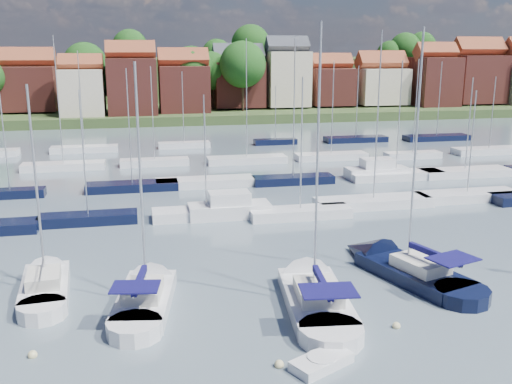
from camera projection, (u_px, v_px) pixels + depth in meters
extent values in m
plane|color=#4E5D69|center=(246.00, 169.00, 69.33)|extent=(260.00, 260.00, 0.00)
cube|color=silver|center=(145.00, 303.00, 31.93)|extent=(3.94, 7.19, 1.20)
cone|color=silver|center=(155.00, 274.00, 36.05)|extent=(3.35, 3.74, 2.84)
cylinder|color=silver|center=(135.00, 332.00, 28.63)|extent=(3.27, 3.27, 1.20)
cube|color=beige|center=(143.00, 290.00, 31.24)|extent=(2.43, 3.13, 0.70)
cylinder|color=#B2B2B7|center=(140.00, 181.00, 30.72)|extent=(0.14, 0.14, 12.60)
cylinder|color=#B2B2B7|center=(139.00, 283.00, 30.12)|extent=(0.74, 3.74, 0.10)
cube|color=#110E48|center=(139.00, 280.00, 30.08)|extent=(0.90, 3.59, 0.35)
cube|color=#110E48|center=(135.00, 287.00, 28.85)|extent=(2.66, 2.08, 0.08)
cube|color=silver|center=(316.00, 303.00, 31.87)|extent=(4.17, 8.20, 1.20)
cone|color=silver|center=(301.00, 270.00, 36.62)|extent=(3.70, 4.18, 3.28)
cylinder|color=silver|center=(331.00, 337.00, 28.06)|extent=(3.64, 3.64, 1.20)
cube|color=beige|center=(318.00, 291.00, 31.11)|extent=(2.66, 3.52, 0.70)
cylinder|color=#B2B2B7|center=(317.00, 163.00, 30.50)|extent=(0.14, 0.14, 14.57)
cylinder|color=#B2B2B7|center=(322.00, 285.00, 29.85)|extent=(0.61, 4.35, 0.10)
cube|color=#110E48|center=(323.00, 282.00, 29.81)|extent=(0.78, 4.16, 0.35)
cube|color=#110E48|center=(328.00, 291.00, 28.40)|extent=(3.00, 2.28, 0.08)
cube|color=black|center=(413.00, 276.00, 35.78)|extent=(5.36, 8.24, 1.20)
cone|color=black|center=(364.00, 253.00, 39.81)|extent=(4.16, 4.50, 3.18)
cylinder|color=black|center=(462.00, 298.00, 32.56)|extent=(4.00, 4.00, 1.20)
cube|color=beige|center=(420.00, 264.00, 35.11)|extent=(3.09, 3.71, 0.70)
cylinder|color=#B2B2B7|center=(415.00, 151.00, 34.35)|extent=(0.14, 0.14, 14.46)
cylinder|color=#B2B2B7|center=(434.00, 256.00, 34.01)|extent=(1.39, 4.07, 0.10)
cube|color=#110E48|center=(435.00, 254.00, 33.97)|extent=(1.51, 3.93, 0.35)
cube|color=#110E48|center=(453.00, 259.00, 32.77)|extent=(3.16, 2.64, 0.08)
cube|color=silver|center=(46.00, 290.00, 33.58)|extent=(3.16, 6.52, 1.20)
cone|color=silver|center=(49.00, 267.00, 37.25)|extent=(2.88, 3.28, 2.63)
cylinder|color=silver|center=(42.00, 313.00, 30.64)|extent=(2.85, 2.85, 1.20)
cube|color=beige|center=(44.00, 278.00, 32.94)|extent=(2.06, 2.78, 0.70)
cylinder|color=#B2B2B7|center=(36.00, 185.00, 32.48)|extent=(0.14, 0.14, 11.35)
cylinder|color=#B2B2B7|center=(41.00, 270.00, 31.92)|extent=(0.40, 3.51, 0.10)
cube|color=silver|center=(321.00, 363.00, 25.85)|extent=(3.21, 2.53, 0.57)
cylinder|color=silver|center=(322.00, 360.00, 25.82)|extent=(1.35, 1.35, 0.37)
sphere|color=beige|center=(33.00, 357.00, 26.75)|extent=(0.45, 0.45, 0.45)
sphere|color=beige|center=(279.00, 367.00, 25.93)|extent=(0.44, 0.44, 0.44)
sphere|color=beige|center=(333.00, 324.00, 30.02)|extent=(0.51, 0.51, 0.51)
sphere|color=beige|center=(396.00, 328.00, 29.58)|extent=(0.42, 0.42, 0.42)
sphere|color=#D85914|center=(421.00, 267.00, 37.83)|extent=(0.49, 0.49, 0.49)
cube|color=black|center=(88.00, 219.00, 47.37)|extent=(8.01, 2.24, 1.00)
cylinder|color=#B2B2B7|center=(83.00, 153.00, 46.02)|extent=(0.12, 0.12, 10.16)
cube|color=silver|center=(207.00, 214.00, 48.99)|extent=(9.22, 2.58, 1.00)
cylinder|color=#B2B2B7|center=(205.00, 161.00, 47.89)|extent=(0.12, 0.12, 8.18)
cube|color=silver|center=(300.00, 214.00, 49.05)|extent=(8.78, 2.46, 1.00)
cylinder|color=#B2B2B7|center=(301.00, 144.00, 47.60)|extent=(0.12, 0.12, 11.06)
cube|color=silver|center=(373.00, 203.00, 52.51)|extent=(10.79, 3.02, 1.00)
cylinder|color=#B2B2B7|center=(378.00, 117.00, 50.60)|extent=(0.12, 0.12, 14.87)
cube|color=silver|center=(467.00, 197.00, 54.78)|extent=(10.13, 2.84, 1.00)
cylinder|color=#B2B2B7|center=(472.00, 142.00, 53.51)|extent=(0.12, 0.12, 9.59)
cube|color=silver|center=(229.00, 211.00, 49.16)|extent=(7.00, 2.60, 1.40)
cube|color=silver|center=(229.00, 199.00, 48.89)|extent=(3.50, 2.20, 1.30)
cube|color=black|center=(10.00, 194.00, 55.68)|extent=(6.54, 1.83, 1.00)
cylinder|color=#B2B2B7|center=(5.00, 142.00, 54.43)|extent=(0.12, 0.12, 9.37)
cube|color=black|center=(132.00, 187.00, 58.62)|extent=(9.30, 2.60, 1.00)
cylinder|color=#B2B2B7|center=(129.00, 127.00, 57.11)|extent=(0.12, 0.12, 11.48)
cube|color=silver|center=(205.00, 183.00, 60.48)|extent=(10.40, 2.91, 1.00)
cylinder|color=#B2B2B7|center=(204.00, 137.00, 59.30)|extent=(0.12, 0.12, 8.77)
cube|color=black|center=(293.00, 180.00, 61.65)|extent=(8.80, 2.46, 1.00)
cylinder|color=#B2B2B7|center=(294.00, 109.00, 59.81)|extent=(0.12, 0.12, 14.33)
cube|color=silver|center=(396.00, 176.00, 63.90)|extent=(10.73, 3.00, 1.00)
cylinder|color=#B2B2B7|center=(399.00, 117.00, 62.32)|extent=(0.12, 0.12, 12.14)
cube|color=silver|center=(465.00, 173.00, 65.39)|extent=(10.48, 2.93, 1.00)
cylinder|color=#B2B2B7|center=(469.00, 124.00, 64.03)|extent=(0.12, 0.12, 10.28)
cube|color=silver|center=(377.00, 174.00, 64.28)|extent=(7.00, 2.60, 1.40)
cube|color=silver|center=(377.00, 164.00, 64.01)|extent=(3.50, 2.20, 1.30)
cube|color=silver|center=(64.00, 167.00, 68.94)|extent=(9.71, 2.72, 1.00)
cylinder|color=#B2B2B7|center=(58.00, 101.00, 67.03)|extent=(0.12, 0.12, 14.88)
cube|color=silver|center=(155.00, 163.00, 71.38)|extent=(8.49, 2.38, 1.00)
cylinder|color=#B2B2B7|center=(153.00, 113.00, 69.90)|extent=(0.12, 0.12, 11.31)
cube|color=silver|center=(247.00, 160.00, 72.99)|extent=(10.16, 2.85, 1.00)
cylinder|color=#B2B2B7|center=(247.00, 99.00, 71.12)|extent=(0.12, 0.12, 14.59)
cube|color=silver|center=(331.00, 157.00, 75.36)|extent=(9.53, 2.67, 1.00)
cylinder|color=#B2B2B7|center=(333.00, 108.00, 73.81)|extent=(0.12, 0.12, 11.91)
cube|color=silver|center=(413.00, 156.00, 76.22)|extent=(7.62, 2.13, 1.00)
cylinder|color=#B2B2B7|center=(416.00, 106.00, 74.64)|extent=(0.12, 0.12, 12.13)
cube|color=silver|center=(489.00, 151.00, 79.64)|extent=(10.17, 2.85, 1.00)
cylinder|color=#B2B2B7|center=(492.00, 113.00, 78.35)|extent=(0.12, 0.12, 9.73)
cube|color=silver|center=(85.00, 149.00, 80.96)|extent=(9.24, 2.59, 1.00)
cylinder|color=#B2B2B7|center=(81.00, 99.00, 79.26)|extent=(0.12, 0.12, 13.17)
cube|color=silver|center=(184.00, 145.00, 84.48)|extent=(7.57, 2.12, 1.00)
cylinder|color=#B2B2B7|center=(183.00, 107.00, 83.13)|extent=(0.12, 0.12, 10.24)
cube|color=black|center=(275.00, 142.00, 87.41)|extent=(6.58, 1.84, 1.00)
cylinder|color=#B2B2B7|center=(276.00, 113.00, 86.33)|extent=(0.12, 0.12, 8.01)
cube|color=black|center=(356.00, 140.00, 89.93)|extent=(9.92, 2.78, 1.00)
cylinder|color=#B2B2B7|center=(357.00, 102.00, 88.50)|extent=(0.12, 0.12, 10.92)
cube|color=black|center=(436.00, 138.00, 91.60)|extent=(10.55, 2.95, 1.00)
cylinder|color=#B2B2B7|center=(439.00, 99.00, 90.09)|extent=(0.12, 0.12, 11.51)
cube|color=#354824|center=(188.00, 107.00, 142.42)|extent=(200.00, 70.00, 3.00)
cube|color=#354824|center=(180.00, 83.00, 165.04)|extent=(200.00, 60.00, 14.00)
cube|color=maroon|center=(31.00, 88.00, 115.99)|extent=(10.37, 9.97, 8.73)
cube|color=brown|center=(28.00, 60.00, 114.63)|extent=(10.57, 5.13, 5.13)
cube|color=beige|center=(83.00, 93.00, 109.92)|extent=(8.09, 8.80, 8.96)
cube|color=brown|center=(81.00, 64.00, 108.60)|extent=(8.25, 4.00, 4.00)
cube|color=maroon|center=(132.00, 87.00, 112.42)|extent=(9.36, 10.17, 10.97)
cube|color=brown|center=(130.00, 52.00, 110.83)|extent=(9.54, 4.63, 4.63)
cube|color=maroon|center=(184.00, 89.00, 116.28)|extent=(9.90, 8.56, 9.42)
cube|color=brown|center=(183.00, 60.00, 114.86)|extent=(10.10, 4.90, 4.90)
cube|color=maroon|center=(238.00, 84.00, 123.29)|extent=(10.59, 8.93, 9.49)
cube|color=#383A42|center=(238.00, 56.00, 121.83)|extent=(10.80, 5.24, 5.24)
cube|color=beige|center=(287.00, 79.00, 124.32)|extent=(9.01, 8.61, 11.65)
cube|color=#383A42|center=(287.00, 46.00, 122.65)|extent=(9.19, 4.46, 4.46)
cube|color=maroon|center=(330.00, 86.00, 127.98)|extent=(9.10, 9.34, 8.00)
cube|color=brown|center=(331.00, 63.00, 126.75)|extent=(9.28, 4.50, 4.50)
cube|color=beige|center=(380.00, 86.00, 129.94)|extent=(10.86, 9.59, 7.88)
cube|color=brown|center=(381.00, 63.00, 128.67)|extent=(11.07, 5.37, 5.37)
cube|color=maroon|center=(434.00, 82.00, 129.51)|extent=(9.18, 9.96, 10.97)
cube|color=brown|center=(436.00, 52.00, 127.92)|extent=(9.36, 4.54, 4.54)
cube|color=maroon|center=(476.00, 79.00, 132.89)|extent=(11.39, 9.67, 10.76)
cube|color=brown|center=(479.00, 49.00, 131.26)|extent=(11.62, 5.64, 5.64)
cylinder|color=#382619|center=(403.00, 72.00, 150.28)|extent=(0.50, 0.50, 4.47)
sphere|color=#20571B|center=(405.00, 48.00, 148.82)|extent=(8.18, 8.18, 8.18)
cylinder|color=#382619|center=(213.00, 100.00, 122.24)|extent=(0.50, 0.50, 4.46)
sphere|color=#20571B|center=(213.00, 71.00, 120.78)|extent=(8.15, 8.15, 8.15)
cylinder|color=#382619|center=(251.00, 73.00, 140.29)|extent=(0.50, 0.50, 5.15)
sphere|color=#20571B|center=(251.00, 44.00, 138.61)|extent=(9.41, 9.41, 9.41)
cylinder|color=#382619|center=(131.00, 74.00, 137.06)|extent=(0.50, 0.50, 4.56)
sphere|color=#20571B|center=(130.00, 47.00, 135.57)|extent=(8.34, 8.34, 8.34)
cylinder|color=#382619|center=(87.00, 97.00, 125.71)|extent=(0.50, 0.50, 5.15)
sphere|color=#20571B|center=(85.00, 64.00, 124.03)|extent=(9.42, 9.42, 9.42)
cylinder|color=#382619|center=(14.00, 85.00, 124.00)|extent=(0.50, 0.50, 3.42)
sphere|color=#20571B|center=(12.00, 63.00, 122.88)|extent=(6.26, 6.26, 6.26)
cylinder|color=#382619|center=(252.00, 97.00, 132.70)|extent=(0.50, 0.50, 3.77)
sphere|color=#20571B|center=(252.00, 75.00, 131.47)|extent=(6.89, 6.89, 6.89)
cylinder|color=#382619|center=(243.00, 99.00, 118.51)|extent=(0.50, 0.50, 5.21)
sphere|color=#20571B|center=(243.00, 64.00, 116.81)|extent=(9.53, 9.53, 9.53)
cylinder|color=#382619|center=(447.00, 97.00, 139.42)|extent=(0.50, 0.50, 2.97)
sphere|color=#20571B|center=(449.00, 80.00, 138.44)|extent=(5.44, 5.44, 5.44)
cylinder|color=#382619|center=(193.00, 100.00, 119.21)|extent=(0.50, 0.50, 4.84)
sphere|color=#20571B|center=(192.00, 68.00, 117.63)|extent=(8.85, 8.85, 8.85)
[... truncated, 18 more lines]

